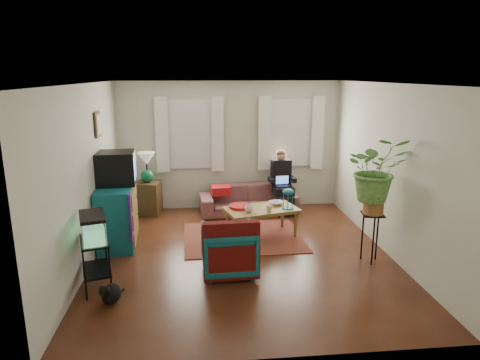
{
  "coord_description": "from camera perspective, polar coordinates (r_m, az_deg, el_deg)",
  "views": [
    {
      "loc": [
        -0.66,
        -6.12,
        2.74
      ],
      "look_at": [
        0.0,
        0.4,
        1.1
      ],
      "focal_mm": 32.0,
      "sensor_mm": 36.0,
      "label": 1
    }
  ],
  "objects": [
    {
      "name": "area_rug",
      "position": [
        7.39,
        0.4,
        -7.64
      ],
      "size": [
        2.04,
        1.65,
        0.01
      ],
      "primitive_type": "cube",
      "rotation": [
        0.0,
        0.0,
        0.03
      ],
      "color": "brown",
      "rests_on": "floor"
    },
    {
      "name": "plant_stand",
      "position": [
        6.68,
        17.04,
        -7.35
      ],
      "size": [
        0.35,
        0.35,
        0.75
      ],
      "primitive_type": "cube",
      "rotation": [
        0.0,
        0.0,
        -0.13
      ],
      "color": "black",
      "rests_on": "floor"
    },
    {
      "name": "bowl",
      "position": [
        7.53,
        4.85,
        -3.06
      ],
      "size": [
        0.29,
        0.29,
        0.06
      ],
      "primitive_type": "imported",
      "rotation": [
        0.0,
        0.0,
        0.26
      ],
      "color": "white",
      "rests_on": "coffee_table"
    },
    {
      "name": "window_left",
      "position": [
        8.68,
        -6.69,
        6.08
      ],
      "size": [
        1.08,
        0.04,
        1.38
      ],
      "primitive_type": "cube",
      "color": "white",
      "rests_on": "wall_back"
    },
    {
      "name": "seated_person",
      "position": [
        8.66,
        5.59,
        -0.53
      ],
      "size": [
        0.52,
        0.62,
        1.14
      ],
      "primitive_type": null,
      "rotation": [
        0.0,
        0.0,
        0.07
      ],
      "color": "black",
      "rests_on": "sofa"
    },
    {
      "name": "wall_right",
      "position": [
        6.92,
        19.22,
        1.26
      ],
      "size": [
        0.01,
        5.0,
        2.6
      ],
      "primitive_type": "cube",
      "color": "silver",
      "rests_on": "floor"
    },
    {
      "name": "dresser",
      "position": [
        7.26,
        -16.09,
        -4.51
      ],
      "size": [
        0.62,
        1.14,
        0.99
      ],
      "primitive_type": "cube",
      "rotation": [
        0.0,
        0.0,
        0.07
      ],
      "color": "#126471",
      "rests_on": "floor"
    },
    {
      "name": "wall_front",
      "position": [
        3.95,
        4.27,
        -7.36
      ],
      "size": [
        4.5,
        0.01,
        2.6
      ],
      "primitive_type": "cube",
      "color": "silver",
      "rests_on": "floor"
    },
    {
      "name": "picture_frame",
      "position": [
        7.18,
        -18.39,
        7.03
      ],
      "size": [
        0.04,
        0.32,
        0.4
      ],
      "primitive_type": "cube",
      "color": "#3D2616",
      "rests_on": "wall_left"
    },
    {
      "name": "ceiling",
      "position": [
        6.15,
        0.38,
        12.75
      ],
      "size": [
        4.5,
        5.0,
        0.01
      ],
      "primitive_type": "cube",
      "color": "white",
      "rests_on": "wall_back"
    },
    {
      "name": "window_right",
      "position": [
        8.89,
        6.73,
        6.26
      ],
      "size": [
        1.08,
        0.04,
        1.38
      ],
      "primitive_type": "cube",
      "color": "white",
      "rests_on": "wall_back"
    },
    {
      "name": "potted_plant",
      "position": [
        6.41,
        17.61,
        0.1
      ],
      "size": [
        0.94,
        0.84,
        0.95
      ],
      "primitive_type": "imported",
      "rotation": [
        0.0,
        0.0,
        -0.13
      ],
      "color": "#599947",
      "rests_on": "plant_stand"
    },
    {
      "name": "wall_back",
      "position": [
        8.76,
        -1.39,
        4.59
      ],
      "size": [
        4.5,
        0.01,
        2.6
      ],
      "primitive_type": "cube",
      "color": "silver",
      "rests_on": "floor"
    },
    {
      "name": "snack_tray",
      "position": [
        7.33,
        -0.01,
        -3.55
      ],
      "size": [
        0.46,
        0.46,
        0.04
      ],
      "primitive_type": "cylinder",
      "rotation": [
        0.0,
        0.0,
        0.26
      ],
      "color": "#B21414",
      "rests_on": "coffee_table"
    },
    {
      "name": "serape_throw",
      "position": [
        5.72,
        -1.16,
        -8.61
      ],
      "size": [
        0.76,
        0.21,
        0.62
      ],
      "primitive_type": "cube",
      "rotation": [
        0.0,
        0.0,
        0.04
      ],
      "color": "#9E0A0A",
      "rests_on": "armchair"
    },
    {
      "name": "curtains_right",
      "position": [
        8.81,
        6.84,
        6.19
      ],
      "size": [
        1.36,
        0.06,
        1.5
      ],
      "primitive_type": "cube",
      "color": "white",
      "rests_on": "wall_back"
    },
    {
      "name": "table_lamp",
      "position": [
        8.53,
        -12.32,
        1.57
      ],
      "size": [
        0.39,
        0.39,
        0.6
      ],
      "primitive_type": null,
      "rotation": [
        0.0,
        0.0,
        -0.17
      ],
      "color": "white",
      "rests_on": "side_table"
    },
    {
      "name": "coffee_table",
      "position": [
        7.39,
        2.85,
        -5.64
      ],
      "size": [
        1.34,
        0.95,
        0.5
      ],
      "primitive_type": "cube",
      "rotation": [
        0.0,
        0.0,
        0.26
      ],
      "color": "brown",
      "rests_on": "floor"
    },
    {
      "name": "cup_b",
      "position": [
        7.15,
        3.92,
        -3.8
      ],
      "size": [
        0.13,
        0.13,
        0.1
      ],
      "primitive_type": "imported",
      "rotation": [
        0.0,
        0.0,
        0.26
      ],
      "color": "beige",
      "rests_on": "coffee_table"
    },
    {
      "name": "birdcage",
      "position": [
        7.29,
        6.42,
        -2.48
      ],
      "size": [
        0.24,
        0.24,
        0.35
      ],
      "primitive_type": null,
      "rotation": [
        0.0,
        0.0,
        0.26
      ],
      "color": "#115B6B",
      "rests_on": "coffee_table"
    },
    {
      "name": "curtains_left",
      "position": [
        8.6,
        -6.69,
        6.0
      ],
      "size": [
        1.36,
        0.06,
        1.5
      ],
      "primitive_type": "cube",
      "color": "white",
      "rests_on": "wall_back"
    },
    {
      "name": "crt_tv",
      "position": [
        7.17,
        -16.23,
        1.55
      ],
      "size": [
        0.64,
        0.59,
        0.53
      ],
      "primitive_type": "cube",
      "rotation": [
        0.0,
        0.0,
        0.07
      ],
      "color": "black",
      "rests_on": "dresser"
    },
    {
      "name": "armchair",
      "position": [
        6.05,
        -1.5,
        -8.93
      ],
      "size": [
        0.76,
        0.72,
        0.75
      ],
      "primitive_type": "imported",
      "rotation": [
        0.0,
        0.0,
        3.18
      ],
      "color": "#115F6B",
      "rests_on": "floor"
    },
    {
      "name": "wall_left",
      "position": [
        6.48,
        -19.82,
        0.38
      ],
      "size": [
        0.01,
        5.0,
        2.6
      ],
      "primitive_type": "cube",
      "color": "silver",
      "rests_on": "floor"
    },
    {
      "name": "sofa",
      "position": [
        8.56,
        1.09,
        -1.99
      ],
      "size": [
        1.96,
        0.88,
        0.75
      ],
      "primitive_type": "imported",
      "rotation": [
        0.0,
        0.0,
        0.07
      ],
      "color": "brown",
      "rests_on": "floor"
    },
    {
      "name": "side_table",
      "position": [
        8.68,
        -12.11,
        -2.39
      ],
      "size": [
        0.52,
        0.52,
        0.66
      ],
      "primitive_type": "cube",
      "rotation": [
        0.0,
        0.0,
        -0.17
      ],
      "color": "#422218",
      "rests_on": "floor"
    },
    {
      "name": "cup_a",
      "position": [
        7.1,
        1.19,
        -3.88
      ],
      "size": [
        0.17,
        0.17,
        0.11
      ],
      "primitive_type": "imported",
      "rotation": [
        0.0,
        0.0,
        0.26
      ],
      "color": "white",
      "rests_on": "coffee_table"
    },
    {
      "name": "black_cat",
      "position": [
        5.61,
        -16.81,
        -14.08
      ],
      "size": [
        0.33,
        0.41,
        0.3
      ],
      "primitive_type": "ellipsoid",
      "rotation": [
        0.0,
        0.0,
        -0.32
      ],
      "color": "black",
      "rests_on": "floor"
    },
    {
      "name": "aquarium_stand",
      "position": [
        5.93,
        -18.63,
        -10.63
      ],
      "size": [
        0.49,
        0.67,
        0.67
      ],
      "primitive_type": "cube",
      "rotation": [
        0.0,
        0.0,
        0.28
      ],
      "color": "black",
      "rests_on": "floor"
    },
    {
      "name": "floor",
      "position": [
        6.73,
        0.35,
        -9.95
      ],
      "size": [
        4.5,
        5.0,
        0.01
      ],
      "primitive_type": "cube",
      "color": "#4F2B14",
      "rests_on": "ground"
    },
    {
      "name": "aquarium",
      "position": [
        5.74,
        -19.03,
        -5.96
      ],
      "size": [
        0.44,
        0.61,
        0.35
      ],
      "primitive_type": "cube",
      "rotation": [
        0.0,
        0.0,
        0.28
      ],
      "color": "#7FD899",
      "rests_on": "aquarium_stand"
    }
  ]
}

